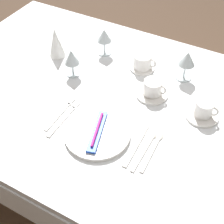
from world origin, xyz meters
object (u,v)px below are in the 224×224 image
at_px(dinner_knife, 136,146).
at_px(coffee_cup_far, 204,109).
at_px(spoon_soup, 147,146).
at_px(coffee_cup_right, 143,61).
at_px(napkin_folded, 56,42).
at_px(fork_inner, 61,112).
at_px(fork_outer, 65,117).
at_px(spoon_dessert, 154,147).
at_px(coffee_cup_left, 153,87).
at_px(toothbrush_package, 97,131).
at_px(dinner_plate, 97,134).
at_px(wine_glass_centre, 72,58).
at_px(wine_glass_left, 187,60).
at_px(wine_glass_right, 104,37).

distance_m(dinner_knife, coffee_cup_far, 0.33).
bearing_deg(coffee_cup_far, spoon_soup, -118.83).
height_order(coffee_cup_right, napkin_folded, napkin_folded).
xyz_separation_m(fork_inner, spoon_soup, (0.39, 0.01, -0.00)).
relative_size(fork_outer, dinner_knife, 1.00).
height_order(spoon_dessert, napkin_folded, napkin_folded).
height_order(coffee_cup_left, coffee_cup_far, coffee_cup_far).
xyz_separation_m(toothbrush_package, spoon_dessert, (0.22, 0.05, -0.02)).
xyz_separation_m(dinner_knife, napkin_folded, (-0.60, 0.34, 0.07)).
bearing_deg(dinner_plate, coffee_cup_left, 72.84).
bearing_deg(napkin_folded, fork_outer, -50.94).
xyz_separation_m(wine_glass_centre, wine_glass_left, (0.47, 0.22, 0.01)).
height_order(coffee_cup_right, coffee_cup_far, coffee_cup_far).
bearing_deg(spoon_dessert, spoon_soup, -163.39).
distance_m(fork_outer, coffee_cup_right, 0.47).
height_order(fork_outer, coffee_cup_far, coffee_cup_far).
xyz_separation_m(fork_outer, wine_glass_right, (-0.08, 0.47, 0.09)).
bearing_deg(coffee_cup_right, fork_inner, -112.54).
relative_size(toothbrush_package, coffee_cup_far, 2.18).
bearing_deg(spoon_soup, spoon_dessert, 16.61).
height_order(wine_glass_centre, wine_glass_left, wine_glass_left).
height_order(coffee_cup_left, napkin_folded, napkin_folded).
height_order(toothbrush_package, fork_outer, toothbrush_package).
height_order(fork_inner, wine_glass_right, wine_glass_right).
relative_size(dinner_plate, spoon_dessert, 1.26).
xyz_separation_m(spoon_soup, coffee_cup_far, (0.14, 0.25, 0.04)).
xyz_separation_m(fork_inner, spoon_dessert, (0.41, 0.02, -0.00)).
distance_m(dinner_plate, fork_outer, 0.17).
bearing_deg(fork_inner, toothbrush_package, -9.83).
xyz_separation_m(spoon_soup, spoon_dessert, (0.03, 0.01, 0.00)).
bearing_deg(wine_glass_right, coffee_cup_right, -5.76).
bearing_deg(wine_glass_centre, dinner_plate, -43.02).
relative_size(fork_outer, spoon_soup, 1.04).
distance_m(spoon_soup, napkin_folded, 0.71).
xyz_separation_m(coffee_cup_left, wine_glass_left, (0.08, 0.18, 0.06)).
height_order(dinner_knife, coffee_cup_left, coffee_cup_left).
relative_size(fork_outer, spoon_dessert, 1.07).
xyz_separation_m(dinner_plate, napkin_folded, (-0.44, 0.36, 0.07)).
relative_size(coffee_cup_right, wine_glass_left, 0.76).
xyz_separation_m(coffee_cup_left, napkin_folded, (-0.54, 0.04, 0.03)).
distance_m(fork_outer, wine_glass_centre, 0.29).
bearing_deg(fork_outer, toothbrush_package, -6.18).
relative_size(fork_inner, spoon_dessert, 1.01).
height_order(coffee_cup_far, wine_glass_left, wine_glass_left).
xyz_separation_m(dinner_plate, wine_glass_right, (-0.24, 0.49, 0.09)).
height_order(toothbrush_package, wine_glass_centre, wine_glass_centre).
distance_m(fork_outer, dinner_knife, 0.32).
xyz_separation_m(coffee_cup_left, wine_glass_centre, (-0.38, -0.05, 0.05)).
distance_m(wine_glass_left, napkin_folded, 0.63).
relative_size(toothbrush_package, coffee_cup_left, 2.05).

